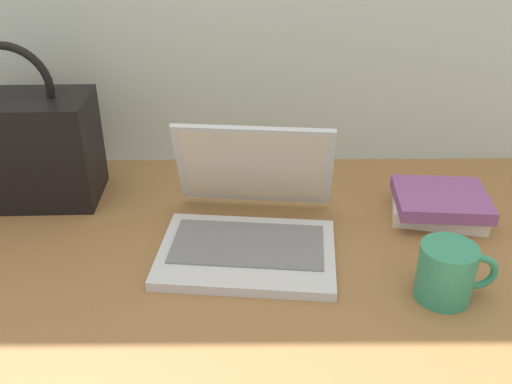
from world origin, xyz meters
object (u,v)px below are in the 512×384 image
laptop (250,221)px  book_stack (440,205)px  coffee_mug (448,272)px  handbag (20,147)px

laptop → book_stack: (0.38, 0.08, -0.01)m
coffee_mug → handbag: 0.85m
laptop → handbag: handbag is taller
laptop → coffee_mug: laptop is taller
laptop → book_stack: size_ratio=1.68×
coffee_mug → book_stack: (0.06, 0.24, -0.02)m
coffee_mug → handbag: bearing=156.7°
laptop → book_stack: 0.38m
laptop → handbag: size_ratio=1.01×
coffee_mug → laptop: bearing=153.1°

